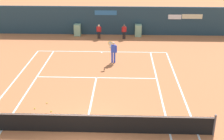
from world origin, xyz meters
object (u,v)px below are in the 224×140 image
at_px(ball_kid_right_post, 124,31).
at_px(tennis_ball_near_service_line, 47,103).
at_px(tennis_ball_mid_court, 51,111).
at_px(player_on_baseline, 113,50).
at_px(ball_kid_centre_post, 99,31).
at_px(tennis_ball_by_sideline, 35,108).

height_order(ball_kid_right_post, tennis_ball_near_service_line, ball_kid_right_post).
bearing_deg(ball_kid_right_post, tennis_ball_mid_court, 64.26).
xyz_separation_m(player_on_baseline, tennis_ball_mid_court, (-3.05, -7.43, -0.92)).
distance_m(player_on_baseline, ball_kid_centre_post, 6.40).
bearing_deg(tennis_ball_mid_court, tennis_ball_near_service_line, 115.93).
xyz_separation_m(player_on_baseline, tennis_ball_by_sideline, (-4.00, -7.15, -0.92)).
relative_size(player_on_baseline, ball_kid_centre_post, 1.37).
distance_m(ball_kid_right_post, tennis_ball_near_service_line, 13.46).
bearing_deg(ball_kid_right_post, tennis_ball_by_sideline, 60.25).
distance_m(ball_kid_centre_post, tennis_ball_near_service_line, 12.91).
distance_m(tennis_ball_by_sideline, tennis_ball_near_service_line, 0.81).
height_order(ball_kid_centre_post, tennis_ball_mid_court, ball_kid_centre_post).
relative_size(ball_kid_centre_post, tennis_ball_near_service_line, 19.74).
distance_m(ball_kid_centre_post, tennis_ball_mid_court, 13.74).
bearing_deg(tennis_ball_near_service_line, tennis_ball_by_sideline, -129.63).
distance_m(player_on_baseline, tennis_ball_near_service_line, 7.46).
height_order(tennis_ball_by_sideline, tennis_ball_near_service_line, same).
height_order(player_on_baseline, ball_kid_centre_post, player_on_baseline).
bearing_deg(tennis_ball_mid_court, ball_kid_right_post, 74.25).
xyz_separation_m(tennis_ball_by_sideline, tennis_ball_near_service_line, (0.52, 0.62, 0.00)).
height_order(ball_kid_right_post, tennis_ball_by_sideline, ball_kid_right_post).
relative_size(ball_kid_centre_post, tennis_ball_mid_court, 19.74).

